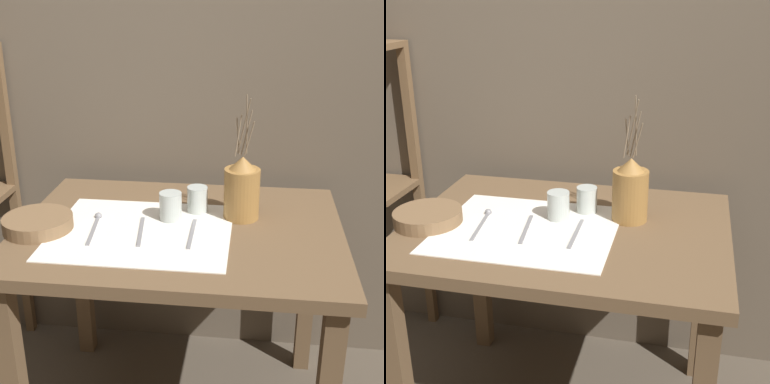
{
  "view_description": "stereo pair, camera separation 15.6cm",
  "coord_description": "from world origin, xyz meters",
  "views": [
    {
      "loc": [
        0.23,
        -1.55,
        1.5
      ],
      "look_at": [
        0.04,
        0.0,
        0.89
      ],
      "focal_mm": 50.0,
      "sensor_mm": 36.0,
      "label": 1
    },
    {
      "loc": [
        0.38,
        -1.52,
        1.5
      ],
      "look_at": [
        0.04,
        0.0,
        0.89
      ],
      "focal_mm": 50.0,
      "sensor_mm": 36.0,
      "label": 2
    }
  ],
  "objects": [
    {
      "name": "fork_inner",
      "position": [
        -0.11,
        -0.06,
        0.78
      ],
      "size": [
        0.04,
        0.21,
        0.0
      ],
      "color": "gray",
      "rests_on": "wooden_table"
    },
    {
      "name": "stone_wall_back",
      "position": [
        0.0,
        0.5,
        1.2
      ],
      "size": [
        7.0,
        0.06,
        2.4
      ],
      "color": "brown",
      "rests_on": "ground_plane"
    },
    {
      "name": "linen_cloth",
      "position": [
        -0.11,
        -0.05,
        0.77
      ],
      "size": [
        0.56,
        0.47,
        0.0
      ],
      "color": "white",
      "rests_on": "wooden_table"
    },
    {
      "name": "spoon_outer",
      "position": [
        -0.27,
        -0.01,
        0.78
      ],
      "size": [
        0.04,
        0.22,
        0.02
      ],
      "color": "gray",
      "rests_on": "wooden_table"
    },
    {
      "name": "pitcher_with_flowers",
      "position": [
        0.19,
        0.09,
        0.87
      ],
      "size": [
        0.12,
        0.12,
        0.41
      ],
      "color": "olive",
      "rests_on": "wooden_table"
    },
    {
      "name": "glass_tumbler_near",
      "position": [
        -0.04,
        0.04,
        0.82
      ],
      "size": [
        0.07,
        0.07,
        0.09
      ],
      "color": "#B7C1BC",
      "rests_on": "wooden_table"
    },
    {
      "name": "wooden_table",
      "position": [
        0.0,
        0.0,
        0.66
      ],
      "size": [
        1.04,
        0.78,
        0.77
      ],
      "color": "brown",
      "rests_on": "ground_plane"
    },
    {
      "name": "wooden_bowl",
      "position": [
        -0.44,
        -0.08,
        0.79
      ],
      "size": [
        0.22,
        0.22,
        0.04
      ],
      "color": "brown",
      "rests_on": "wooden_table"
    },
    {
      "name": "knife_center",
      "position": [
        0.05,
        -0.06,
        0.78
      ],
      "size": [
        0.02,
        0.21,
        0.0
      ],
      "color": "gray",
      "rests_on": "wooden_table"
    },
    {
      "name": "glass_tumbler_far",
      "position": [
        0.04,
        0.12,
        0.82
      ],
      "size": [
        0.07,
        0.07,
        0.09
      ],
      "color": "#B7C1BC",
      "rests_on": "wooden_table"
    }
  ]
}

